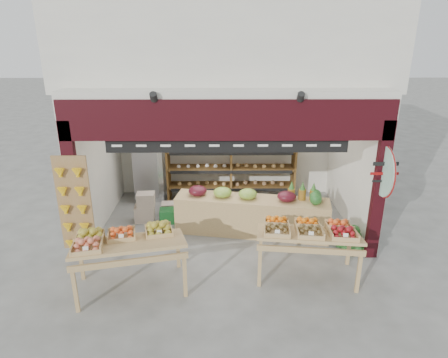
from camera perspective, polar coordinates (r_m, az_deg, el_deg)
ground at (r=8.71m, az=0.30°, el=-7.37°), size 60.00×60.00×0.00m
shop_structure at (r=9.32m, az=0.21°, el=19.57°), size 6.36×5.12×5.40m
banana_board at (r=7.63m, az=-20.59°, el=-3.66°), size 0.60×0.15×1.80m
gift_sign at (r=7.51m, az=21.91°, el=1.00°), size 0.04×0.93×0.92m
back_shelving at (r=9.89m, az=1.02°, el=3.41°), size 3.19×0.52×1.96m
refrigerator at (r=10.22m, az=-10.84°, el=2.09°), size 0.82×0.82×1.81m
cardboard_stack at (r=9.20m, az=-9.71°, el=-4.37°), size 1.00×0.73×0.68m
mid_counter at (r=8.43m, az=3.88°, el=-5.06°), size 3.24×1.16×1.02m
display_table_left at (r=6.75m, az=-14.52°, el=-8.56°), size 1.96×1.37×1.12m
display_table_right at (r=6.99m, az=11.98°, el=-7.30°), size 1.82×1.15×1.09m
watermelon_pile at (r=8.36m, az=17.73°, el=-8.43°), size 0.63×0.63×0.49m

